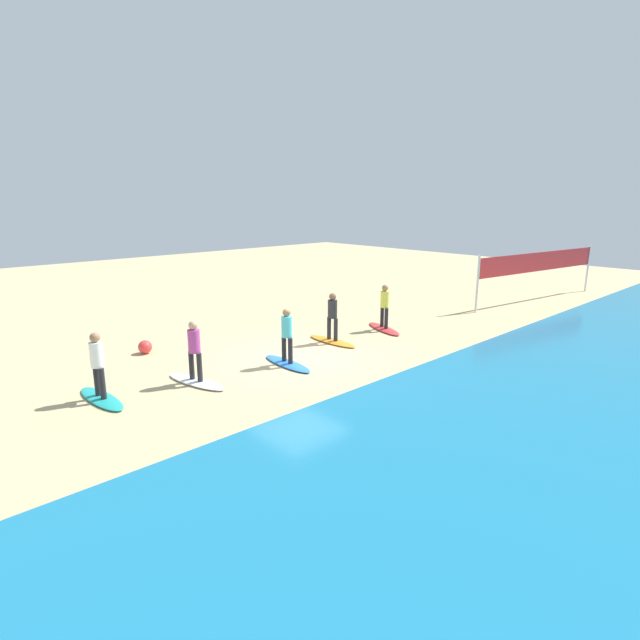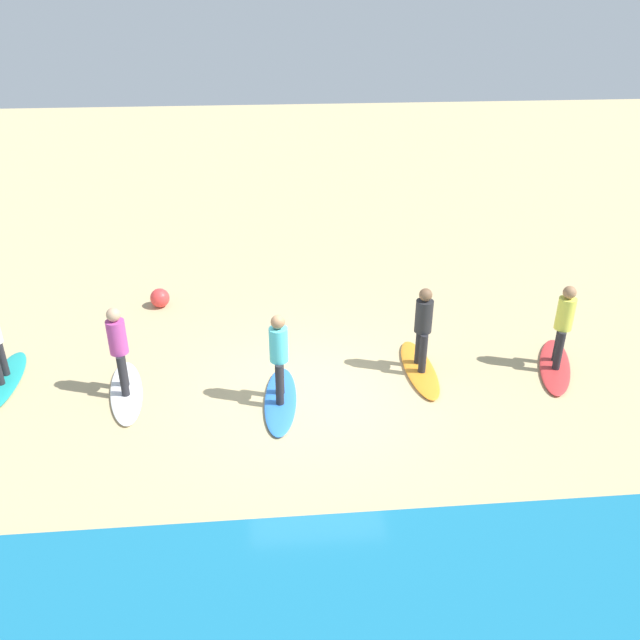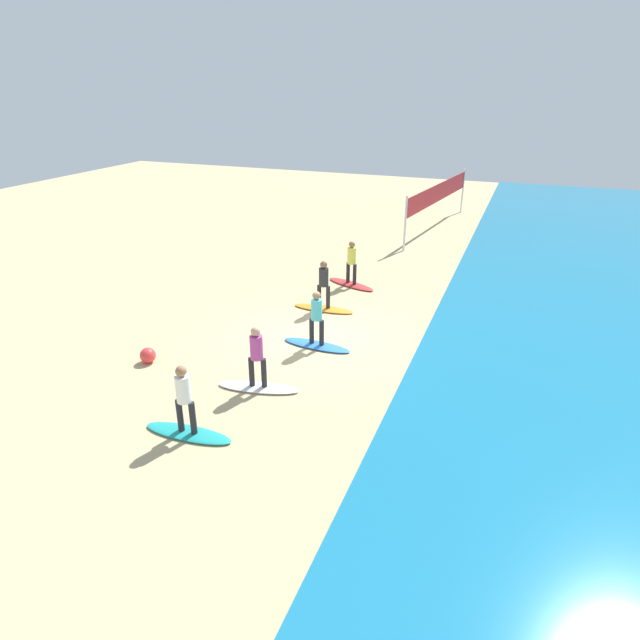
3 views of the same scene
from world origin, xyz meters
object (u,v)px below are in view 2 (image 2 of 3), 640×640
at_px(surfboard_orange, 419,369).
at_px(surfboard_teal, 4,381).
at_px(surfer_blue, 279,352).
at_px(surfer_orange, 423,323).
at_px(surfboard_blue, 281,400).
at_px(surfer_white, 118,344).
at_px(surfer_red, 564,320).
at_px(surfboard_white, 126,392).
at_px(beach_ball, 160,298).
at_px(surfboard_red, 555,366).

relative_size(surfboard_orange, surfboard_teal, 1.00).
bearing_deg(surfer_blue, surfer_orange, -163.37).
distance_m(surfboard_blue, surfer_white, 2.97).
relative_size(surfer_red, surfer_white, 1.00).
distance_m(surfboard_white, beach_ball, 3.50).
distance_m(surfboard_red, surfer_red, 0.99).
distance_m(surfboard_red, surfer_orange, 2.80).
bearing_deg(surfer_orange, surfboard_teal, -1.93).
relative_size(surfer_red, surfer_blue, 1.00).
bearing_deg(surfer_orange, surfboard_blue, 16.63).
relative_size(surfboard_red, surfboard_orange, 1.00).
height_order(surfboard_white, surfboard_teal, same).
bearing_deg(surfboard_orange, surfboard_white, -87.71).
bearing_deg(surfer_red, surfer_orange, -2.78).
distance_m(surfboard_teal, beach_ball, 3.84).
bearing_deg(surfboard_teal, surfer_white, 73.93).
bearing_deg(surfboard_white, surfer_white, -10.90).
xyz_separation_m(surfboard_white, surfboard_teal, (2.31, -0.56, 0.00)).
bearing_deg(surfboard_red, surfboard_orange, -71.56).
distance_m(surfer_orange, surfboard_white, 5.53).
bearing_deg(beach_ball, surfer_red, 157.10).
bearing_deg(surfboard_orange, surfer_red, 86.40).
distance_m(surfer_blue, beach_ball, 4.83).
height_order(surfboard_red, surfboard_orange, same).
height_order(surfboard_teal, beach_ball, beach_ball).
bearing_deg(surfboard_blue, surfer_red, 100.94).
bearing_deg(surfboard_red, surfer_orange, -71.56).
relative_size(surfboard_red, surfboard_teal, 1.00).
bearing_deg(surfboard_orange, surfer_orange, -0.83).
relative_size(surfer_orange, surfboard_white, 0.78).
bearing_deg(surfboard_teal, surfboard_orange, 85.56).
bearing_deg(surfboard_white, surfer_orange, 82.22).
xyz_separation_m(surfboard_orange, surfer_blue, (2.67, 0.80, 0.99)).
distance_m(surfer_red, surfboard_blue, 5.42).
bearing_deg(surfer_orange, surfboard_white, 3.12).
xyz_separation_m(surfboard_orange, surfboard_teal, (7.73, -0.26, 0.00)).
bearing_deg(surfer_white, surfboard_teal, -13.55).
relative_size(surfboard_red, beach_ball, 4.84).
bearing_deg(surfer_blue, surfer_white, -10.32).
distance_m(surfer_red, surfer_white, 8.04).
relative_size(surfer_white, surfboard_teal, 0.78).
xyz_separation_m(surfer_red, beach_ball, (7.88, -3.33, -0.82)).
xyz_separation_m(surfboard_red, surfer_white, (8.04, 0.17, 0.99)).
distance_m(surfboard_orange, surfboard_blue, 2.79).
relative_size(surfer_orange, surfer_blue, 1.00).
distance_m(surfboard_red, surfboard_white, 8.04).
bearing_deg(surfboard_blue, surfboard_orange, 110.33).
bearing_deg(beach_ball, surfer_orange, 148.70).
bearing_deg(surfboard_blue, surfboard_red, 100.94).
xyz_separation_m(surfer_blue, surfboard_white, (2.76, -0.50, -0.99)).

